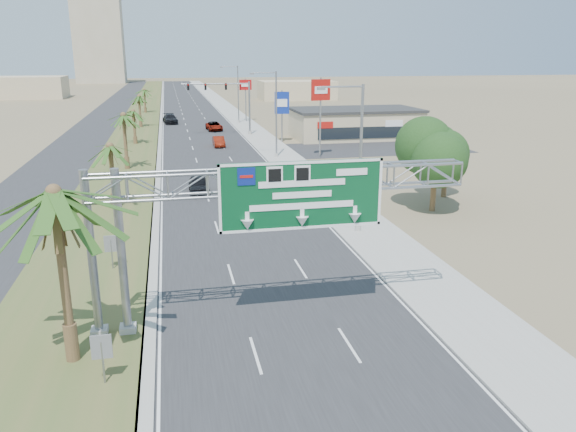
% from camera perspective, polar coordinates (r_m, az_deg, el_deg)
% --- Properties ---
extents(road, '(12.00, 300.00, 0.02)m').
position_cam_1_polar(road, '(123.94, -9.80, 10.36)').
color(road, '#28282B').
rests_on(road, ground).
extents(sidewalk_right, '(4.00, 300.00, 0.10)m').
position_cam_1_polar(sidewalk_right, '(124.57, -5.83, 10.56)').
color(sidewalk_right, '#9E9B93').
rests_on(sidewalk_right, ground).
extents(median_grass, '(7.00, 300.00, 0.12)m').
position_cam_1_polar(median_grass, '(123.94, -14.49, 10.11)').
color(median_grass, '#455A27').
rests_on(median_grass, ground).
extents(opposing_road, '(8.00, 300.00, 0.02)m').
position_cam_1_polar(opposing_road, '(124.43, -17.76, 9.86)').
color(opposing_road, '#28282B').
rests_on(opposing_road, ground).
extents(sign_gantry, '(16.75, 1.24, 7.50)m').
position_cam_1_polar(sign_gantry, '(24.23, -2.41, 2.29)').
color(sign_gantry, gray).
rests_on(sign_gantry, ground).
extents(palm_near, '(5.70, 5.70, 8.35)m').
position_cam_1_polar(palm_near, '(22.25, -22.69, 2.11)').
color(palm_near, brown).
rests_on(palm_near, ground).
extents(palm_row_b, '(3.99, 3.99, 5.95)m').
position_cam_1_polar(palm_row_b, '(46.03, -17.64, 6.66)').
color(palm_row_b, brown).
rests_on(palm_row_b, ground).
extents(palm_row_c, '(3.99, 3.99, 6.75)m').
position_cam_1_polar(palm_row_c, '(61.76, -16.39, 9.70)').
color(palm_row_c, brown).
rests_on(palm_row_c, ground).
extents(palm_row_d, '(3.99, 3.99, 5.45)m').
position_cam_1_polar(palm_row_d, '(79.76, -15.45, 10.17)').
color(palm_row_d, brown).
rests_on(palm_row_d, ground).
extents(palm_row_e, '(3.99, 3.99, 6.15)m').
position_cam_1_polar(palm_row_e, '(98.62, -14.91, 11.62)').
color(palm_row_e, brown).
rests_on(palm_row_e, ground).
extents(palm_row_f, '(3.99, 3.99, 5.75)m').
position_cam_1_polar(palm_row_f, '(123.57, -14.41, 12.27)').
color(palm_row_f, brown).
rests_on(palm_row_f, ground).
extents(streetlight_near, '(3.27, 0.44, 10.00)m').
position_cam_1_polar(streetlight_near, '(38.02, 7.06, 5.14)').
color(streetlight_near, gray).
rests_on(streetlight_near, ground).
extents(streetlight_mid, '(3.27, 0.44, 10.00)m').
position_cam_1_polar(streetlight_mid, '(66.80, -1.37, 9.93)').
color(streetlight_mid, gray).
rests_on(streetlight_mid, ground).
extents(streetlight_far, '(3.27, 0.44, 10.00)m').
position_cam_1_polar(streetlight_far, '(102.27, -5.19, 12.00)').
color(streetlight_far, gray).
rests_on(streetlight_far, ground).
extents(signal_mast, '(10.28, 0.71, 8.00)m').
position_cam_1_polar(signal_mast, '(86.14, -5.30, 11.35)').
color(signal_mast, gray).
rests_on(signal_mast, ground).
extents(store_building, '(18.00, 10.00, 4.00)m').
position_cam_1_polar(store_building, '(84.31, 6.83, 9.26)').
color(store_building, '#CCBB8A').
rests_on(store_building, ground).
extents(oak_near, '(4.50, 4.50, 6.80)m').
position_cam_1_polar(oak_near, '(44.66, 14.82, 6.13)').
color(oak_near, brown).
rests_on(oak_near, ground).
extents(oak_far, '(3.50, 3.50, 5.60)m').
position_cam_1_polar(oak_far, '(49.64, 15.83, 6.18)').
color(oak_far, brown).
rests_on(oak_far, ground).
extents(median_signback_a, '(0.75, 0.08, 2.08)m').
position_cam_1_polar(median_signback_a, '(22.08, -18.39, -12.85)').
color(median_signback_a, gray).
rests_on(median_signback_a, ground).
extents(median_signback_b, '(0.75, 0.08, 2.08)m').
position_cam_1_polar(median_signback_b, '(33.15, -17.53, -2.94)').
color(median_signback_b, gray).
rests_on(median_signback_b, ground).
extents(tower_distant, '(20.00, 16.00, 35.00)m').
position_cam_1_polar(tower_distant, '(264.73, -18.64, 16.49)').
color(tower_distant, tan).
rests_on(tower_distant, ground).
extents(building_distant_left, '(24.00, 14.00, 6.00)m').
position_cam_1_polar(building_distant_left, '(178.07, -25.53, 11.70)').
color(building_distant_left, '#CCBB8A').
rests_on(building_distant_left, ground).
extents(building_distant_right, '(20.00, 12.00, 5.00)m').
position_cam_1_polar(building_distant_right, '(157.49, 0.88, 12.66)').
color(building_distant_right, '#CCBB8A').
rests_on(building_distant_right, ground).
extents(car_left_lane, '(1.82, 4.42, 1.50)m').
position_cam_1_polar(car_left_lane, '(50.29, -9.04, 3.14)').
color(car_left_lane, black).
rests_on(car_left_lane, ground).
extents(car_mid_lane, '(1.45, 4.08, 1.34)m').
position_cam_1_polar(car_mid_lane, '(76.09, -7.05, 7.51)').
color(car_mid_lane, maroon).
rests_on(car_mid_lane, ground).
extents(car_right_lane, '(2.63, 5.10, 1.38)m').
position_cam_1_polar(car_right_lane, '(92.71, -7.52, 9.03)').
color(car_right_lane, gray).
rests_on(car_right_lane, ground).
extents(car_far, '(2.88, 5.81, 1.62)m').
position_cam_1_polar(car_far, '(103.59, -11.88, 9.62)').
color(car_far, black).
rests_on(car_far, ground).
extents(pole_sign_red_near, '(2.40, 0.92, 9.32)m').
position_cam_1_polar(pole_sign_red_near, '(66.56, 3.34, 12.19)').
color(pole_sign_red_near, gray).
rests_on(pole_sign_red_near, ground).
extents(pole_sign_blue, '(2.02, 0.60, 7.15)m').
position_cam_1_polar(pole_sign_blue, '(78.86, -0.62, 11.25)').
color(pole_sign_blue, gray).
rests_on(pole_sign_blue, ground).
extents(pole_sign_red_far, '(2.21, 0.41, 7.70)m').
position_cam_1_polar(pole_sign_red_far, '(104.38, -4.34, 12.84)').
color(pole_sign_red_far, gray).
rests_on(pole_sign_red_far, ground).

